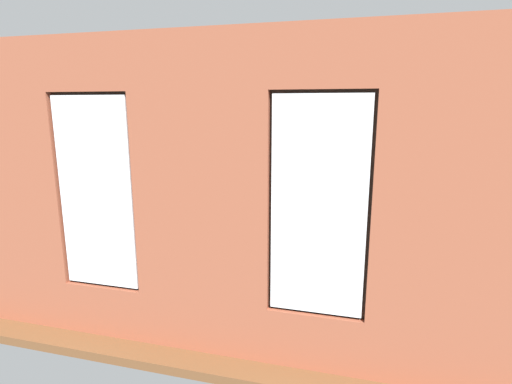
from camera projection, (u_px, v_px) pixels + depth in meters
The scene contains 17 objects.
ground_plane at pixel (266, 258), 6.82m from camera, with size 7.24×6.30×0.10m, color brown.
brick_wall_with_windows at pixel (200, 203), 3.87m from camera, with size 6.64×0.30×3.16m.
white_wall_right at pixel (86, 158), 7.12m from camera, with size 0.10×5.30×3.16m, color silver.
couch_by_window at pixel (206, 289), 4.80m from camera, with size 1.96×0.87×0.80m.
couch_left at pixel (434, 252), 6.01m from camera, with size 1.01×2.00×0.80m.
coffee_table at pixel (253, 232), 6.83m from camera, with size 1.55×0.77×0.42m.
cup_ceramic at pixel (225, 227), 6.82m from camera, with size 0.09×0.09×0.10m, color #4C4C51.
candle_jar at pixel (257, 229), 6.67m from camera, with size 0.08×0.08×0.11m, color #B7333D.
remote_black at pixel (279, 229), 6.84m from camera, with size 0.05×0.17×0.02m, color black.
media_console at pixel (110, 227), 7.39m from camera, with size 0.91×0.42×0.58m, color black.
tv_flatscreen at pixel (107, 191), 7.25m from camera, with size 1.20×0.20×0.80m.
papasan_chair at pixel (270, 205), 8.41m from camera, with size 1.06×1.06×0.68m.
potted_plant_by_left_couch at pixel (399, 219), 7.43m from camera, with size 0.44×0.44×0.62m.
potted_plant_foreground_right at pixel (177, 182), 9.31m from camera, with size 0.79×0.79×1.19m.
potted_plant_near_tv at pixel (103, 227), 6.33m from camera, with size 0.85×0.82×1.05m.
potted_plant_mid_room_small at pixel (332, 233), 7.12m from camera, with size 0.23×0.23×0.42m.
potted_plant_corner_far_left at pixel (489, 303), 3.88m from camera, with size 0.52×0.52×0.98m.
Camera 1 is at (-1.50, 6.25, 2.49)m, focal length 28.00 mm.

